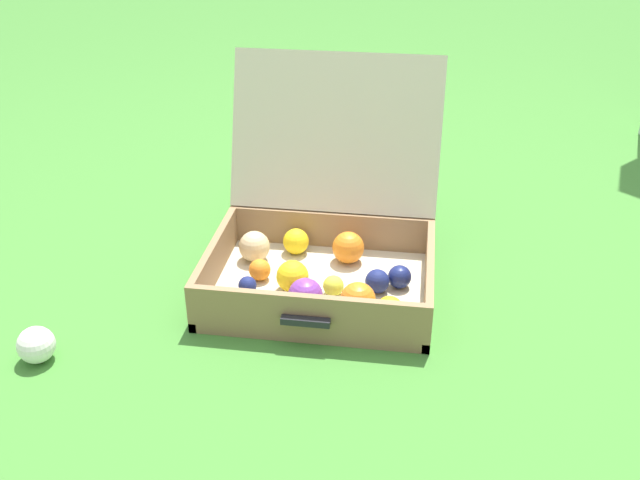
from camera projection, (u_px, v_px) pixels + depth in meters
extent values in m
plane|color=#3D7A2D|center=(316.00, 281.00, 1.85)|extent=(16.00, 16.00, 0.00)
cube|color=beige|center=(320.00, 289.00, 1.80)|extent=(0.55, 0.42, 0.03)
cube|color=olive|center=(215.00, 264.00, 1.81)|extent=(0.02, 0.42, 0.12)
cube|color=olive|center=(429.00, 280.00, 1.74)|extent=(0.02, 0.42, 0.12)
cube|color=olive|center=(307.00, 319.00, 1.60)|extent=(0.52, 0.02, 0.12)
cube|color=olive|center=(331.00, 233.00, 1.94)|extent=(0.52, 0.02, 0.12)
cube|color=beige|center=(336.00, 133.00, 1.89)|extent=(0.55, 0.17, 0.40)
cube|color=black|center=(305.00, 321.00, 1.58)|extent=(0.11, 0.02, 0.02)
sphere|color=orange|center=(358.00, 300.00, 1.66)|extent=(0.08, 0.08, 0.08)
sphere|color=yellow|center=(296.00, 241.00, 1.91)|extent=(0.07, 0.07, 0.07)
sphere|color=orange|center=(260.00, 270.00, 1.80)|extent=(0.05, 0.05, 0.05)
sphere|color=navy|center=(247.00, 285.00, 1.75)|extent=(0.04, 0.04, 0.04)
sphere|color=navy|center=(377.00, 281.00, 1.75)|extent=(0.06, 0.06, 0.06)
sphere|color=yellow|center=(292.00, 276.00, 1.75)|extent=(0.08, 0.08, 0.08)
sphere|color=purple|center=(306.00, 295.00, 1.67)|extent=(0.08, 0.08, 0.08)
sphere|color=orange|center=(348.00, 248.00, 1.87)|extent=(0.08, 0.08, 0.08)
sphere|color=#CCDB38|center=(333.00, 286.00, 1.74)|extent=(0.05, 0.05, 0.05)
sphere|color=yellow|center=(390.00, 309.00, 1.64)|extent=(0.06, 0.06, 0.06)
sphere|color=#D1B784|center=(254.00, 246.00, 1.88)|extent=(0.08, 0.08, 0.08)
sphere|color=navy|center=(400.00, 277.00, 1.77)|extent=(0.06, 0.06, 0.06)
sphere|color=white|center=(36.00, 345.00, 1.55)|extent=(0.08, 0.08, 0.08)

